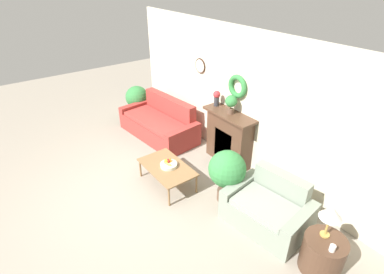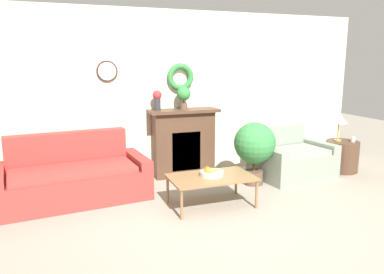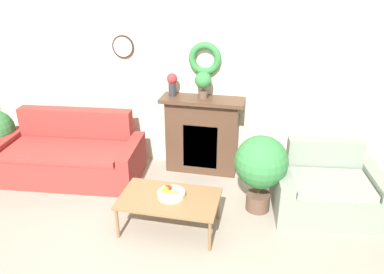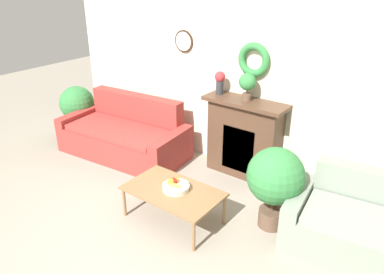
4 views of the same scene
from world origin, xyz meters
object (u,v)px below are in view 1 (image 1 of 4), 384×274
Objects in this scene: fireplace at (229,138)px; side_table_by_loveseat at (322,254)px; mug at (332,248)px; vase_on_mantel_left at (217,97)px; couch_left at (160,124)px; table_lamp at (331,213)px; coffee_table at (167,168)px; fruit_bowl at (169,164)px; potted_plant_on_mantel at (231,102)px; potted_plant_floor_by_loveseat at (227,171)px; loveseat_right at (268,209)px; potted_plant_floor_by_couch at (137,98)px.

fireplace is 2.78m from side_table_by_loveseat.
vase_on_mantel_left is (-3.22, 0.84, 0.73)m from mug.
table_lamp is (4.40, -0.13, 0.61)m from couch_left.
side_table_by_loveseat is at bearing -15.52° from fireplace.
fireplace is 1.04× the size of coffee_table.
fruit_bowl is 2.82m from table_lamp.
fireplace is at bearing 86.33° from fruit_bowl.
potted_plant_on_mantel is (0.11, 1.42, 0.98)m from coffee_table.
potted_plant_floor_by_loveseat reaches higher than coffee_table.
loveseat_right reaches higher than side_table_by_loveseat.
potted_plant_on_mantel reaches higher than potted_plant_floor_by_couch.
side_table_by_loveseat is (2.75, 0.66, -0.18)m from fruit_bowl.
table_lamp is at bearing -7.38° from couch_left.
vase_on_mantel_left reaches higher than fruit_bowl.
couch_left is 2.14× the size of potted_plant_floor_by_loveseat.
mug is at bearing 0.18° from potted_plant_floor_by_loveseat.
fireplace is at bearing 150.40° from loveseat_right.
coffee_table is 1.27× the size of potted_plant_floor_by_couch.
potted_plant_on_mantel reaches higher than table_lamp.
vase_on_mantel_left reaches higher than potted_plant_floor_by_couch.
side_table_by_loveseat is 0.57× the size of potted_plant_floor_by_loveseat.
table_lamp is at bearing -14.53° from potted_plant_on_mantel.
table_lamp is 1.30× the size of potted_plant_on_mantel.
potted_plant_floor_by_loveseat is (-0.80, -0.16, 0.33)m from loveseat_right.
table_lamp is (2.68, 0.71, 0.47)m from fruit_bowl.
vase_on_mantel_left is at bearing 166.45° from side_table_by_loveseat.
loveseat_right is at bearing 176.55° from side_table_by_loveseat.
potted_plant_on_mantel is 0.38× the size of potted_plant_floor_by_loveseat.
potted_plant_on_mantel reaches higher than mug.
mug is (1.12, -0.16, 0.29)m from loveseat_right.
couch_left is 1.79m from vase_on_mantel_left.
potted_plant_on_mantel reaches higher than couch_left.
mug is at bearing -9.21° from couch_left.
couch_left is 2.71m from potted_plant_floor_by_loveseat.
potted_plant_floor_by_couch is (-2.93, 0.89, 0.10)m from fruit_bowl.
potted_plant_floor_by_couch reaches higher than coffee_table.
vase_on_mantel_left is (1.37, 0.56, 1.00)m from couch_left.
coffee_table is (1.71, -0.88, 0.07)m from couch_left.
potted_plant_floor_by_couch reaches higher than side_table_by_loveseat.
couch_left is 23.45× the size of mug.
potted_plant_on_mantel is at bearing 9.25° from potted_plant_floor_by_couch.
vase_on_mantel_left is (-3.09, 0.75, 1.04)m from side_table_by_loveseat.
table_lamp reaches higher than potted_plant_floor_by_couch.
potted_plant_floor_by_couch is 3.90m from potted_plant_floor_by_loveseat.
fruit_bowl is at bearing -169.01° from mug.
fireplace is 0.79m from potted_plant_on_mantel.
couch_left is 1.91m from fruit_bowl.
potted_plant_floor_by_loveseat reaches higher than couch_left.
fruit_bowl is 0.98× the size of vase_on_mantel_left.
loveseat_right is 1.22× the size of coffee_table.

